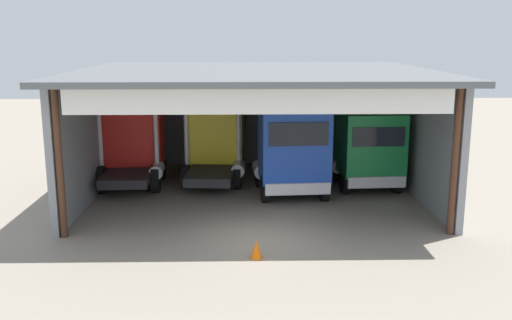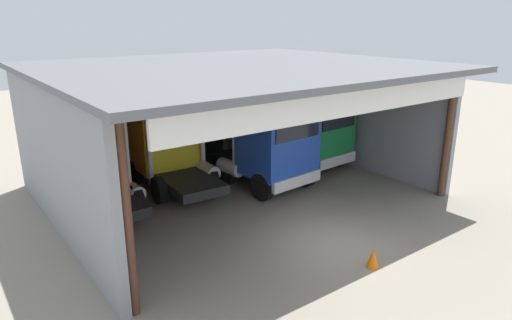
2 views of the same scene
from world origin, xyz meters
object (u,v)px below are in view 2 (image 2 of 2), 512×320
(oil_drum, at_px, (245,142))
(tool_cart, at_px, (212,149))
(truck_yellow_center_left_bay, at_px, (166,140))
(truck_red_yard_outside, at_px, (84,160))
(truck_green_right_bay, at_px, (312,130))
(truck_blue_center_bay, at_px, (272,143))
(traffic_cone, at_px, (373,258))

(oil_drum, bearing_deg, tool_cart, -174.40)
(truck_yellow_center_left_bay, xyz_separation_m, oil_drum, (5.41, 2.18, -1.42))
(truck_red_yard_outside, relative_size, truck_green_right_bay, 1.07)
(truck_green_right_bay, xyz_separation_m, oil_drum, (-0.91, 3.97, -1.30))
(truck_yellow_center_left_bay, height_order, oil_drum, truck_yellow_center_left_bay)
(truck_yellow_center_left_bay, distance_m, tool_cart, 4.09)
(truck_red_yard_outside, bearing_deg, truck_yellow_center_left_bay, 9.67)
(truck_blue_center_bay, height_order, truck_green_right_bay, truck_blue_center_bay)
(truck_yellow_center_left_bay, height_order, truck_green_right_bay, truck_yellow_center_left_bay)
(truck_green_right_bay, distance_m, tool_cart, 4.99)
(truck_red_yard_outside, relative_size, tool_cart, 4.82)
(truck_blue_center_bay, bearing_deg, tool_cart, -96.14)
(truck_yellow_center_left_bay, bearing_deg, truck_green_right_bay, -12.75)
(tool_cart, height_order, traffic_cone, tool_cart)
(traffic_cone, bearing_deg, truck_blue_center_bay, 76.49)
(truck_blue_center_bay, distance_m, oil_drum, 5.77)
(truck_yellow_center_left_bay, bearing_deg, oil_drum, 25.02)
(truck_red_yard_outside, distance_m, truck_green_right_bay, 9.86)
(truck_red_yard_outside, xyz_separation_m, truck_blue_center_bay, (6.61, -2.17, 0.02))
(truck_yellow_center_left_bay, height_order, truck_blue_center_bay, truck_blue_center_bay)
(traffic_cone, bearing_deg, truck_green_right_bay, 57.94)
(truck_red_yard_outside, bearing_deg, truck_blue_center_bay, -20.54)
(truck_yellow_center_left_bay, relative_size, tool_cart, 5.23)
(oil_drum, bearing_deg, truck_blue_center_bay, -114.10)
(truck_blue_center_bay, bearing_deg, truck_red_yard_outside, -22.26)
(truck_red_yard_outside, height_order, oil_drum, truck_red_yard_outside)
(truck_yellow_center_left_bay, xyz_separation_m, truck_green_right_bay, (6.32, -1.79, -0.12))
(oil_drum, xyz_separation_m, traffic_cone, (-3.83, -11.54, -0.18))
(oil_drum, relative_size, tool_cart, 0.93)
(truck_red_yard_outside, bearing_deg, traffic_cone, -61.91)
(truck_green_right_bay, height_order, oil_drum, truck_green_right_bay)
(truck_red_yard_outside, bearing_deg, tool_cart, 19.46)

